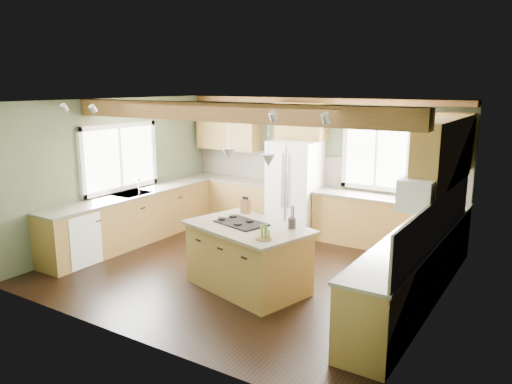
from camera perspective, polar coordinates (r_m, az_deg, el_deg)
The scene contains 37 objects.
floor at distance 7.90m, azimuth -1.06°, elevation -8.88°, with size 5.60×5.60×0.00m, color black.
ceiling at distance 7.36m, azimuth -1.15°, elevation 10.34°, with size 5.60×5.60×0.00m, color silver.
wall_back at distance 9.67m, azimuth 7.11°, elevation 2.98°, with size 5.60×5.60×0.00m, color #48533B.
wall_left at distance 9.34m, azimuth -15.60°, elevation 2.29°, with size 5.00×5.00×0.00m, color #48533B.
wall_right at distance 6.45m, azimuth 20.12°, elevation -2.39°, with size 5.00×5.00×0.00m, color #48533B.
ceiling_beam at distance 6.90m, azimuth -3.79°, elevation 9.10°, with size 5.55×0.26×0.26m, color #543618.
soffit_trim at distance 9.46m, azimuth 7.05°, elevation 10.33°, with size 5.55×0.20×0.10m, color #543618.
backsplash_back at distance 9.67m, azimuth 7.06°, elevation 2.45°, with size 5.58×0.03×0.58m, color brown.
backsplash_right at distance 6.53m, azimuth 20.03°, elevation -3.04°, with size 0.03×3.70×0.58m, color brown.
base_cab_back_left at distance 10.47m, azimuth -2.61°, elevation -1.02°, with size 2.02×0.60×0.88m, color brown.
counter_back_left at distance 10.37m, azimuth -2.63°, elevation 1.46°, with size 2.06×0.64×0.04m, color brown.
base_cab_back_right at distance 9.05m, azimuth 14.70°, elevation -3.56°, with size 2.62×0.60×0.88m, color brown.
counter_back_right at distance 8.94m, azimuth 14.86°, elevation -0.72°, with size 2.66×0.64×0.04m, color brown.
base_cab_left at distance 9.34m, azimuth -13.83°, elevation -3.02°, with size 0.60×3.70×0.88m, color brown.
counter_left at distance 9.23m, azimuth -13.97°, elevation -0.27°, with size 0.64×3.74×0.04m, color brown.
base_cab_right at distance 6.82m, azimuth 17.20°, elevation -8.99°, with size 0.60×3.70×0.88m, color brown.
counter_right at distance 6.67m, azimuth 17.45°, elevation -5.30°, with size 0.64×3.74×0.04m, color brown.
upper_cab_back_left at distance 10.44m, azimuth -3.20°, elevation 7.34°, with size 1.40×0.35×0.90m, color brown.
upper_cab_over_fridge at distance 9.55m, azimuth 5.15°, elevation 8.05°, with size 0.96×0.35×0.70m, color brown.
upper_cab_right at distance 7.24m, azimuth 20.72°, elevation 4.34°, with size 0.35×2.20×0.90m, color brown.
upper_cab_back_corner at distance 8.69m, azimuth 20.60°, elevation 5.57°, with size 0.90×0.35×0.90m, color brown.
window_left at distance 9.32m, azimuth -15.37°, elevation 3.84°, with size 0.04×1.60×1.05m, color white.
window_back at distance 9.19m, azimuth 13.60°, elevation 3.82°, with size 1.10×0.04×1.00m, color white.
sink at distance 9.23m, azimuth -13.97°, elevation -0.24°, with size 0.50×0.65×0.03m, color #262628.
faucet at distance 9.07m, azimuth -13.23°, elevation 0.52°, with size 0.02×0.02×0.28m, color #B2B2B7.
dishwasher at distance 8.53m, azimuth -20.08°, elevation -4.97°, with size 0.60×0.60×0.84m, color white.
oven at distance 5.68m, azimuth 13.47°, elevation -13.33°, with size 0.60×0.72×0.84m, color white.
microwave at distance 6.40m, azimuth 18.27°, elevation -0.08°, with size 0.40×0.70×0.38m, color white.
pendant_left at distance 7.04m, azimuth -3.14°, elevation 4.34°, with size 0.18×0.18×0.16m, color #B2B2B7.
pendant_right at distance 6.44m, azimuth 1.42°, elevation 3.61°, with size 0.18×0.18×0.16m, color #B2B2B7.
refrigerator at distance 9.54m, azimuth 4.44°, elevation 0.47°, with size 0.90×0.74×1.80m, color white.
island at distance 7.09m, azimuth -0.92°, elevation -7.60°, with size 1.61×0.99×0.88m, color brown.
island_top at distance 6.95m, azimuth -0.93°, elevation -4.03°, with size 1.72×1.09×0.04m, color brown.
cooktop at distance 7.03m, azimuth -1.66°, elevation -3.56°, with size 0.70×0.47×0.02m, color black.
knife_block at distance 7.57m, azimuth -1.22°, elevation -1.66°, with size 0.13×0.10×0.21m, color brown.
utensil_crock at distance 6.81m, azimuth 4.13°, elevation -3.58°, with size 0.11×0.11×0.14m, color #3F3732.
bottle_tray at distance 6.33m, azimuth 0.89°, elevation -4.56°, with size 0.21×0.21×0.19m, color brown, non-canonical shape.
Camera 1 is at (4.07, -6.13, 2.86)m, focal length 35.00 mm.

